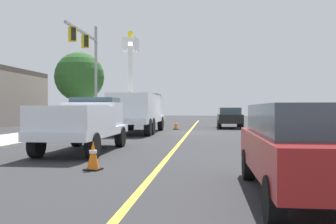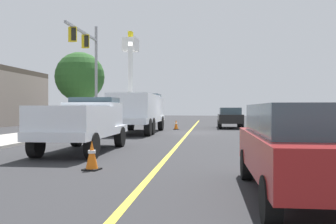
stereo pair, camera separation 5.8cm
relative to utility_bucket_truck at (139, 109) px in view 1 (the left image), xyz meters
name	(u,v)px [view 1 (the left image)]	position (x,y,z in m)	size (l,w,h in m)	color
ground	(188,133)	(1.19, -3.13, -1.61)	(120.00, 120.00, 0.00)	#2D2D30
sidewalk_far_side	(65,131)	(-0.51, 5.34, -1.55)	(60.00, 3.60, 0.12)	#B2ADA3
lane_centre_stripe	(188,132)	(1.19, -3.13, -1.60)	(50.00, 0.16, 0.01)	yellow
utility_bucket_truck	(139,109)	(0.00, 0.00, 0.00)	(8.53, 4.06, 6.87)	white
service_pickup_truck	(83,122)	(-10.68, -2.15, -0.49)	(5.90, 3.16, 2.06)	white
passing_minivan	(230,116)	(7.88, -4.94, -0.63)	(5.08, 2.81, 1.69)	black
trailing_sedan	(306,144)	(-15.63, -9.65, -0.63)	(5.08, 2.81, 1.69)	maroon
traffic_cone_leading	(93,156)	(-14.18, -4.52, -1.23)	(0.40, 0.40, 0.77)	black
traffic_cone_mid_front	(176,125)	(4.41, -1.30, -1.23)	(0.40, 0.40, 0.77)	black
traffic_signal_mast	(89,58)	(1.81, 4.77, 3.84)	(6.37, 1.44, 8.20)	gray
street_tree_right	(79,77)	(7.08, 8.77, 2.95)	(4.53, 4.53, 6.83)	brown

